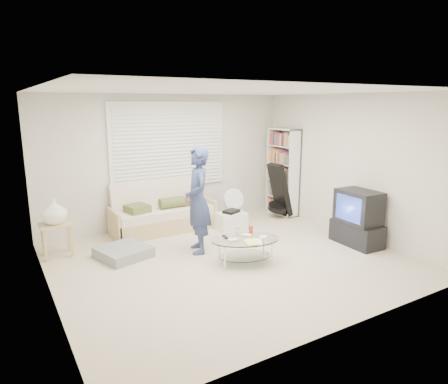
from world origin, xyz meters
TOP-DOWN VIEW (x-y plane):
  - ground at (0.00, 0.00)m, footprint 5.00×5.00m
  - room_shell at (0.00, 0.48)m, footprint 5.02×4.52m
  - window_blinds at (0.00, 2.20)m, footprint 2.32×0.08m
  - futon_sofa at (-0.31, 1.87)m, footprint 1.90×0.77m
  - grey_floor_pillow at (-1.35, 0.92)m, footprint 0.86×0.86m
  - side_table at (-2.22, 1.47)m, footprint 0.47×0.38m
  - bookshelf at (2.32, 1.64)m, footprint 0.29×0.77m
  - guitar_case at (2.10, 1.45)m, footprint 0.46×0.42m
  - floor_fan at (1.03, 1.57)m, footprint 0.42×0.29m
  - storage_bin at (0.83, 1.28)m, footprint 0.55×0.40m
  - tv_unit at (2.20, -0.52)m, footprint 0.51×0.87m
  - coffee_table at (0.14, -0.24)m, footprint 1.17×0.94m
  - standing_person at (-0.24, 0.55)m, footprint 0.56×0.70m

SIDE VIEW (x-z plane):
  - ground at x=0.00m, z-range 0.00..0.00m
  - grey_floor_pillow at x=-1.35m, z-range 0.00..0.16m
  - storage_bin at x=0.83m, z-range -0.02..0.35m
  - futon_sofa at x=-0.31m, z-range -0.16..0.77m
  - coffee_table at x=0.14m, z-range 0.06..0.56m
  - floor_fan at x=1.03m, z-range 0.06..0.77m
  - tv_unit at x=2.20m, z-range -0.01..0.91m
  - guitar_case at x=2.10m, z-range -0.06..1.05m
  - side_table at x=-2.22m, z-range 0.22..1.15m
  - standing_person at x=-0.24m, z-range 0.00..1.69m
  - bookshelf at x=2.32m, z-range 0.00..1.82m
  - window_blinds at x=0.00m, z-range 0.74..2.36m
  - room_shell at x=0.00m, z-range 0.37..2.88m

